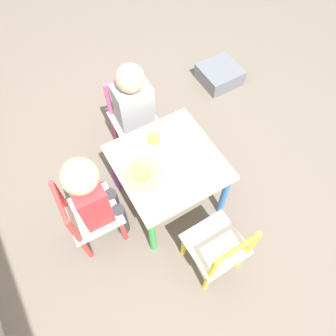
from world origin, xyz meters
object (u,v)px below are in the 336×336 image
Objects in this scene: kids_table at (168,169)px; plate_right at (154,140)px; chair_pink at (133,119)px; child_right at (135,108)px; child_back at (93,195)px; storage_bin at (220,74)px; chair_red at (89,216)px; plate_back at (142,174)px; chair_yellow at (218,249)px.

plate_right is at bearing 0.00° from kids_table.
chair_pink is 0.18m from child_right.
kids_table is 0.72× the size of child_back.
storage_bin is at bearing 20.80° from child_right.
child_right is at bearing -4.73° from plate_right.
child_right reaches higher than chair_pink.
child_right is at bearing -49.67° from chair_red.
child_right reaches higher than kids_table.
kids_table is 1.10m from storage_bin.
plate_back is (-0.46, 0.17, 0.18)m from chair_pink.
chair_pink is at bearing 90.00° from child_right.
child_back is at bearing 88.24° from kids_table.
kids_table is at bearing 180.00° from plate_right.
child_back is at bearing 108.46° from plate_right.
storage_bin is (0.26, -0.81, -0.36)m from child_right.
child_back is (0.47, 0.41, 0.18)m from chair_yellow.
child_right reaches higher than chair_red.
child_right is (0.38, -0.48, 0.16)m from chair_red.
chair_pink is 0.92m from chair_yellow.
chair_pink is 0.36m from plate_right.
plate_right reaches higher than storage_bin.
child_right is 3.57× the size of plate_back.
chair_red is at bearing 90.00° from child_back.
chair_pink is 0.64m from child_back.
plate_right reaches higher than kids_table.
child_right is (0.39, -0.42, -0.02)m from child_back.
plate_back is at bearing 135.00° from plate_right.
chair_yellow reaches higher than kids_table.
child_back reaches higher than chair_red.
chair_red is 0.72× the size of child_back.
child_back is 2.56× the size of storage_bin.
chair_pink is at bearing -4.39° from plate_right.
kids_table reaches higher than storage_bin.
kids_table is 3.14× the size of plate_right.
kids_table is 0.41m from child_back.
chair_pink is 0.52m from plate_back.
chair_red is at bearing 105.94° from plate_right.
storage_bin is (0.66, -0.98, -0.37)m from plate_back.
child_back is (-0.00, -0.06, 0.18)m from chair_red.
plate_back is (-0.01, -0.25, -0.00)m from child_back.
storage_bin is at bearing 16.79° from chair_pink.
child_right is 0.92m from storage_bin.
plate_right is at bearing -69.78° from child_back.
chair_red is at bearing -46.53° from chair_yellow.
chair_yellow is 1.40m from storage_bin.
plate_back is 1.20× the size of plate_right.
child_back is 0.42m from plate_right.
child_right reaches higher than storage_bin.
chair_red is at bearing 116.50° from storage_bin.
chair_pink and chair_yellow have the same top height.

